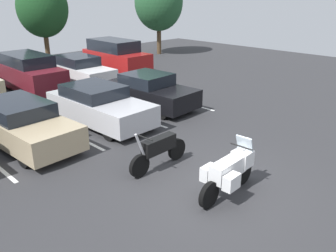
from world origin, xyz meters
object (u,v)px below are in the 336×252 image
motorcycle_second (159,150)px  car_far_white (79,69)px  motorcycle_touring (230,171)px  car_far_red (116,57)px  car_silver (99,105)px  car_tan (20,123)px  car_far_maroon (29,73)px  car_black (149,91)px

motorcycle_second → car_far_white: car_far_white is taller
motorcycle_touring → motorcycle_second: bearing=97.0°
car_far_red → car_silver: bearing=-131.4°
car_silver → car_far_red: (5.89, 6.69, 0.30)m
car_tan → car_far_maroon: bearing=62.6°
car_far_maroon → motorcycle_touring: bearing=-94.1°
car_tan → car_black: 5.67m
car_black → car_silver: bearing=-176.8°
car_tan → car_far_maroon: car_far_maroon is taller
car_far_maroon → car_far_white: 2.84m
motorcycle_touring → car_black: bearing=62.9°
motorcycle_second → car_tan: 4.91m
car_far_maroon → car_far_white: car_far_maroon is taller
car_tan → car_far_maroon: size_ratio=1.03×
car_tan → car_black: (5.67, -0.06, -0.01)m
motorcycle_touring → car_far_white: size_ratio=0.44×
motorcycle_second → car_far_maroon: (1.20, 10.64, 0.37)m
motorcycle_second → car_black: 5.77m
car_tan → motorcycle_touring: bearing=-71.5°
motorcycle_second → car_silver: bearing=77.2°
car_far_red → car_far_white: bearing=-173.3°
car_tan → car_far_white: size_ratio=1.01×
car_far_maroon → car_far_red: car_far_red is taller
car_silver → car_far_white: 7.05m
motorcycle_touring → car_far_red: bearing=63.5°
motorcycle_second → car_far_maroon: car_far_maroon is taller
car_far_white → car_tan: bearing=-134.4°
motorcycle_second → car_far_white: size_ratio=0.44×
car_far_white → car_far_red: car_far_red is taller
motorcycle_second → car_silver: (0.97, 4.28, 0.15)m
car_tan → car_far_red: size_ratio=1.05×
car_far_white → car_silver: bearing=-115.7°
motorcycle_touring → car_far_red: car_far_red is taller
motorcycle_touring → car_far_maroon: 12.92m
car_far_white → car_far_red: size_ratio=1.05×
car_silver → car_far_white: size_ratio=0.95×
motorcycle_touring → car_far_red: 14.76m
motorcycle_second → car_far_maroon: 10.72m
car_far_red → car_tan: bearing=-143.8°
car_tan → car_black: size_ratio=1.12×
motorcycle_touring → car_tan: size_ratio=0.44×
car_tan → car_far_maroon: 6.93m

